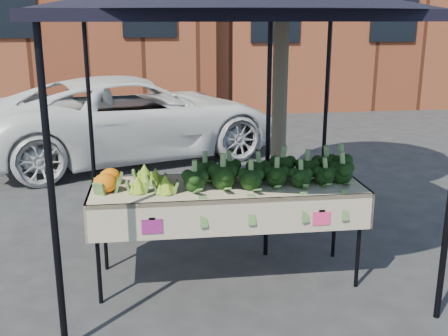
{
  "coord_description": "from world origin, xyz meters",
  "views": [
    {
      "loc": [
        -0.7,
        -4.54,
        2.32
      ],
      "look_at": [
        0.0,
        0.14,
        1.0
      ],
      "focal_mm": 43.19,
      "sensor_mm": 36.0,
      "label": 1
    }
  ],
  "objects_px": {
    "table": "(227,232)",
    "vehicle": "(129,6)",
    "canopy": "(231,121)",
    "street_tree": "(282,7)"
  },
  "relations": [
    {
      "from": "vehicle",
      "to": "street_tree",
      "type": "bearing_deg",
      "value": -172.29
    },
    {
      "from": "table",
      "to": "vehicle",
      "type": "bearing_deg",
      "value": 100.54
    },
    {
      "from": "vehicle",
      "to": "street_tree",
      "type": "xyz_separation_m",
      "value": [
        1.66,
        -3.37,
        -0.06
      ]
    },
    {
      "from": "canopy",
      "to": "table",
      "type": "bearing_deg",
      "value": -102.17
    },
    {
      "from": "canopy",
      "to": "street_tree",
      "type": "relative_size",
      "value": 0.65
    },
    {
      "from": "canopy",
      "to": "vehicle",
      "type": "distance_m",
      "value": 4.42
    },
    {
      "from": "table",
      "to": "canopy",
      "type": "height_order",
      "value": "canopy"
    },
    {
      "from": "street_tree",
      "to": "vehicle",
      "type": "bearing_deg",
      "value": 116.22
    },
    {
      "from": "table",
      "to": "canopy",
      "type": "relative_size",
      "value": 0.76
    },
    {
      "from": "vehicle",
      "to": "street_tree",
      "type": "relative_size",
      "value": 1.03
    }
  ]
}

